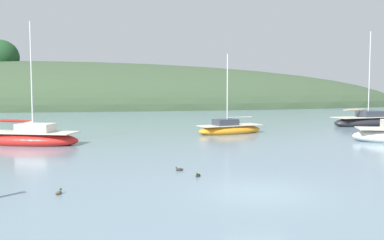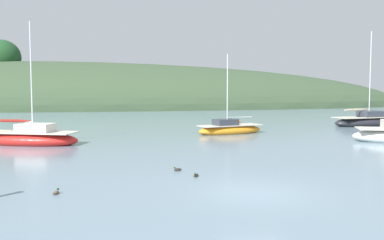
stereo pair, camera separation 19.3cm
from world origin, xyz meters
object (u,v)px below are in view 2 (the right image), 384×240
(mooring_buoy_inner, at_px, (239,122))
(duck_lone_right, at_px, (177,170))
(sailboat_grey_yawl, at_px, (29,138))
(duck_lone_left, at_px, (196,175))
(duck_lead, at_px, (56,193))
(sailboat_yellow_far, at_px, (230,129))
(sailboat_orange_cutter, at_px, (366,121))

(mooring_buoy_inner, distance_m, duck_lone_right, 27.87)
(sailboat_grey_yawl, xyz_separation_m, mooring_buoy_inner, (18.28, 15.75, -0.31))
(duck_lone_right, bearing_deg, sailboat_grey_yawl, 131.11)
(duck_lone_left, distance_m, duck_lead, 6.06)
(sailboat_yellow_far, bearing_deg, mooring_buoy_inner, 73.17)
(sailboat_grey_yawl, distance_m, mooring_buoy_inner, 24.13)
(duck_lone_left, height_order, duck_lead, same)
(duck_lone_right, xyz_separation_m, duck_lead, (-4.84, -3.95, 0.00))
(duck_lone_left, bearing_deg, mooring_buoy_inner, 73.36)
(sailboat_yellow_far, height_order, mooring_buoy_inner, sailboat_yellow_far)
(sailboat_orange_cutter, distance_m, mooring_buoy_inner, 13.02)
(sailboat_orange_cutter, xyz_separation_m, duck_lead, (-25.89, -25.39, -0.39))
(mooring_buoy_inner, height_order, duck_lead, mooring_buoy_inner)
(sailboat_yellow_far, xyz_separation_m, sailboat_orange_cutter, (15.23, 5.61, 0.08))
(duck_lone_left, bearing_deg, sailboat_grey_yawl, 129.48)
(sailboat_orange_cutter, bearing_deg, mooring_buoy_inner, 157.70)
(sailboat_yellow_far, bearing_deg, duck_lone_right, -110.17)
(mooring_buoy_inner, distance_m, duck_lead, 33.34)
(duck_lone_right, bearing_deg, sailboat_yellow_far, 69.83)
(sailboat_orange_cutter, relative_size, duck_lone_right, 22.77)
(duck_lead, bearing_deg, mooring_buoy_inner, 65.45)
(duck_lone_right, bearing_deg, duck_lead, -140.84)
(duck_lone_left, xyz_separation_m, duck_lead, (-5.53, -2.49, 0.00))
(duck_lone_right, bearing_deg, mooring_buoy_inner, 71.15)
(duck_lead, bearing_deg, duck_lone_right, 39.16)
(sailboat_orange_cutter, height_order, duck_lone_right, sailboat_orange_cutter)
(sailboat_yellow_far, distance_m, mooring_buoy_inner, 11.02)
(sailboat_yellow_far, bearing_deg, sailboat_grey_yawl, -160.98)
(sailboat_orange_cutter, height_order, mooring_buoy_inner, sailboat_orange_cutter)
(duck_lone_left, bearing_deg, sailboat_yellow_far, 73.47)
(sailboat_grey_yawl, height_order, duck_lead, sailboat_grey_yawl)
(sailboat_grey_yawl, distance_m, sailboat_orange_cutter, 32.19)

